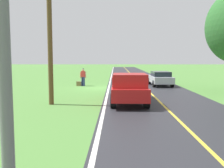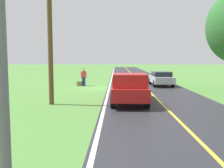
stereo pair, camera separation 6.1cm
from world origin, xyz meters
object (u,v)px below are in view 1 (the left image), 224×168
hitchhiker_walking (83,76)px  pickup_truck_passing (129,87)px  utility_pole_roadside (50,41)px  suitcase_carried (79,84)px  sedan_near_oncoming (160,78)px

hitchhiker_walking → pickup_truck_passing: size_ratio=0.32×
pickup_truck_passing → utility_pole_roadside: size_ratio=0.74×
hitchhiker_walking → suitcase_carried: (0.43, 0.04, -0.76)m
suitcase_carried → utility_pole_roadside: size_ratio=0.06×
sedan_near_oncoming → suitcase_carried: bearing=2.3°
suitcase_carried → sedan_near_oncoming: 8.04m
suitcase_carried → utility_pole_roadside: bearing=4.7°
sedan_near_oncoming → utility_pole_roadside: (8.18, 10.48, 2.92)m
suitcase_carried → sedan_near_oncoming: (-8.02, -0.32, 0.53)m
hitchhiker_walking → pickup_truck_passing: (-3.95, 9.84, -0.01)m
hitchhiker_walking → sedan_near_oncoming: 7.60m
pickup_truck_passing → sedan_near_oncoming: (-3.64, -10.12, -0.21)m
pickup_truck_passing → sedan_near_oncoming: size_ratio=1.22×
utility_pole_roadside → sedan_near_oncoming: bearing=-128.0°
suitcase_carried → utility_pole_roadside: (0.17, 10.16, 3.45)m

